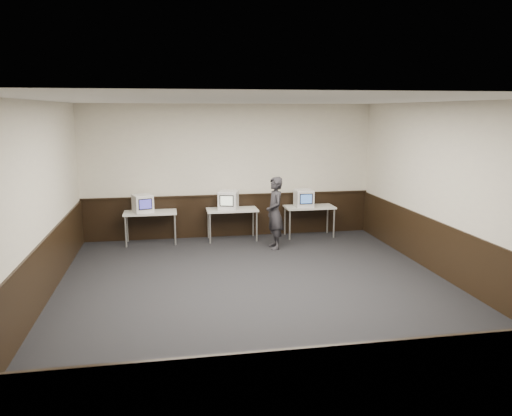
{
  "coord_description": "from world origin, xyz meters",
  "views": [
    {
      "loc": [
        -1.49,
        -7.89,
        3.04
      ],
      "look_at": [
        0.22,
        1.6,
        1.15
      ],
      "focal_mm": 35.0,
      "sensor_mm": 36.0,
      "label": 1
    }
  ],
  "objects_px": {
    "emac_right": "(304,198)",
    "desk_right": "(309,209)",
    "person": "(275,213)",
    "desk_left": "(150,215)",
    "emac_left": "(143,204)",
    "desk_center": "(232,212)",
    "emac_center": "(228,200)"
  },
  "relations": [
    {
      "from": "emac_right",
      "to": "emac_left",
      "type": "bearing_deg",
      "value": -179.71
    },
    {
      "from": "desk_center",
      "to": "emac_left",
      "type": "bearing_deg",
      "value": -178.69
    },
    {
      "from": "emac_right",
      "to": "desk_right",
      "type": "bearing_deg",
      "value": 15.73
    },
    {
      "from": "desk_right",
      "to": "emac_left",
      "type": "distance_m",
      "value": 3.97
    },
    {
      "from": "emac_right",
      "to": "emac_center",
      "type": "bearing_deg",
      "value": 179.01
    },
    {
      "from": "desk_left",
      "to": "emac_left",
      "type": "distance_m",
      "value": 0.32
    },
    {
      "from": "desk_center",
      "to": "person",
      "type": "distance_m",
      "value": 1.24
    },
    {
      "from": "emac_left",
      "to": "person",
      "type": "height_order",
      "value": "person"
    },
    {
      "from": "desk_left",
      "to": "desk_right",
      "type": "xyz_separation_m",
      "value": [
        3.8,
        0.0,
        0.0
      ]
    },
    {
      "from": "desk_center",
      "to": "desk_right",
      "type": "height_order",
      "value": "same"
    },
    {
      "from": "desk_left",
      "to": "emac_center",
      "type": "bearing_deg",
      "value": -0.16
    },
    {
      "from": "desk_left",
      "to": "emac_center",
      "type": "height_order",
      "value": "emac_center"
    },
    {
      "from": "emac_right",
      "to": "person",
      "type": "bearing_deg",
      "value": -136.21
    },
    {
      "from": "desk_left",
      "to": "person",
      "type": "bearing_deg",
      "value": -18.18
    },
    {
      "from": "emac_right",
      "to": "person",
      "type": "xyz_separation_m",
      "value": [
        -0.9,
        -0.86,
        -0.15
      ]
    },
    {
      "from": "emac_left",
      "to": "person",
      "type": "relative_size",
      "value": 0.34
    },
    {
      "from": "desk_left",
      "to": "emac_left",
      "type": "relative_size",
      "value": 2.22
    },
    {
      "from": "desk_right",
      "to": "emac_center",
      "type": "relative_size",
      "value": 2.12
    },
    {
      "from": "desk_left",
      "to": "person",
      "type": "distance_m",
      "value": 2.89
    },
    {
      "from": "desk_center",
      "to": "emac_right",
      "type": "relative_size",
      "value": 2.63
    },
    {
      "from": "desk_right",
      "to": "emac_right",
      "type": "bearing_deg",
      "value": -164.51
    },
    {
      "from": "desk_left",
      "to": "desk_right",
      "type": "bearing_deg",
      "value": 0.0
    },
    {
      "from": "desk_center",
      "to": "emac_right",
      "type": "bearing_deg",
      "value": -1.45
    },
    {
      "from": "desk_right",
      "to": "emac_left",
      "type": "relative_size",
      "value": 2.22
    },
    {
      "from": "desk_center",
      "to": "emac_center",
      "type": "xyz_separation_m",
      "value": [
        -0.09,
        -0.0,
        0.29
      ]
    },
    {
      "from": "desk_center",
      "to": "desk_left",
      "type": "bearing_deg",
      "value": 180.0
    },
    {
      "from": "desk_left",
      "to": "desk_right",
      "type": "height_order",
      "value": "same"
    },
    {
      "from": "desk_right",
      "to": "emac_center",
      "type": "height_order",
      "value": "emac_center"
    },
    {
      "from": "desk_center",
      "to": "person",
      "type": "height_order",
      "value": "person"
    },
    {
      "from": "desk_right",
      "to": "emac_right",
      "type": "height_order",
      "value": "emac_right"
    },
    {
      "from": "desk_right",
      "to": "emac_right",
      "type": "distance_m",
      "value": 0.33
    },
    {
      "from": "emac_left",
      "to": "desk_right",
      "type": "bearing_deg",
      "value": -17.69
    }
  ]
}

